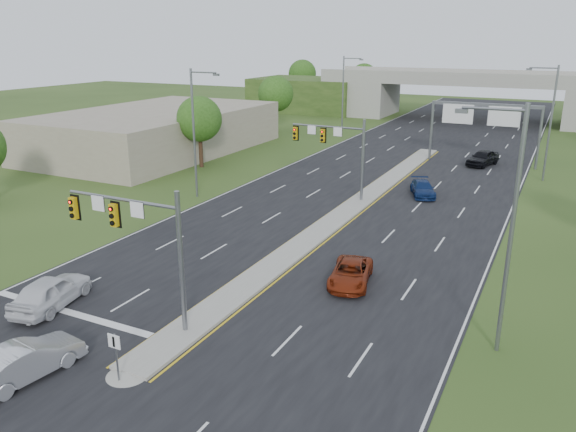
% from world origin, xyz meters
% --- Properties ---
extents(ground, '(240.00, 240.00, 0.00)m').
position_xyz_m(ground, '(0.00, 0.00, 0.00)').
color(ground, '#2B4418').
rests_on(ground, ground).
extents(road, '(24.00, 160.00, 0.02)m').
position_xyz_m(road, '(0.00, 35.00, 0.01)').
color(road, black).
rests_on(road, ground).
extents(median, '(2.00, 54.00, 0.16)m').
position_xyz_m(median, '(0.00, 23.00, 0.10)').
color(median, gray).
rests_on(median, road).
extents(median_nose, '(2.00, 2.00, 0.16)m').
position_xyz_m(median_nose, '(0.00, -4.00, 0.10)').
color(median_nose, gray).
rests_on(median_nose, road).
extents(lane_markings, '(23.72, 160.00, 0.01)m').
position_xyz_m(lane_markings, '(-0.60, 28.91, 0.02)').
color(lane_markings, gold).
rests_on(lane_markings, road).
extents(signal_mast_near, '(6.62, 0.60, 7.00)m').
position_xyz_m(signal_mast_near, '(-2.26, -0.07, 4.73)').
color(signal_mast_near, slate).
rests_on(signal_mast_near, ground).
extents(signal_mast_far, '(6.62, 0.60, 7.00)m').
position_xyz_m(signal_mast_far, '(-2.26, 24.93, 4.73)').
color(signal_mast_far, slate).
rests_on(signal_mast_far, ground).
extents(keep_right_sign, '(0.60, 0.13, 2.20)m').
position_xyz_m(keep_right_sign, '(0.00, -4.53, 1.52)').
color(keep_right_sign, slate).
rests_on(keep_right_sign, ground).
extents(sign_gantry, '(11.58, 0.44, 6.67)m').
position_xyz_m(sign_gantry, '(6.68, 44.92, 5.24)').
color(sign_gantry, slate).
rests_on(sign_gantry, ground).
extents(overpass, '(80.00, 14.00, 8.10)m').
position_xyz_m(overpass, '(0.00, 80.00, 3.55)').
color(overpass, gray).
rests_on(overpass, ground).
extents(lightpole_l_mid, '(2.85, 0.25, 11.00)m').
position_xyz_m(lightpole_l_mid, '(-13.30, 20.00, 6.10)').
color(lightpole_l_mid, slate).
rests_on(lightpole_l_mid, ground).
extents(lightpole_l_far, '(2.85, 0.25, 11.00)m').
position_xyz_m(lightpole_l_far, '(-13.30, 55.00, 6.10)').
color(lightpole_l_far, slate).
rests_on(lightpole_l_far, ground).
extents(lightpole_r_near, '(2.85, 0.25, 11.00)m').
position_xyz_m(lightpole_r_near, '(13.30, 5.00, 6.10)').
color(lightpole_r_near, slate).
rests_on(lightpole_r_near, ground).
extents(lightpole_r_far, '(2.85, 0.25, 11.00)m').
position_xyz_m(lightpole_r_far, '(13.30, 40.00, 6.10)').
color(lightpole_r_far, slate).
rests_on(lightpole_r_far, ground).
extents(tree_l_near, '(4.80, 4.80, 7.60)m').
position_xyz_m(tree_l_near, '(-20.00, 30.00, 5.18)').
color(tree_l_near, '#382316').
rests_on(tree_l_near, ground).
extents(tree_l_mid, '(5.20, 5.20, 8.12)m').
position_xyz_m(tree_l_mid, '(-24.00, 55.00, 5.51)').
color(tree_l_mid, '#382316').
rests_on(tree_l_mid, ground).
extents(tree_back_a, '(6.00, 6.00, 8.85)m').
position_xyz_m(tree_back_a, '(-38.00, 94.00, 5.84)').
color(tree_back_a, '#382316').
rests_on(tree_back_a, ground).
extents(tree_back_b, '(5.60, 5.60, 8.32)m').
position_xyz_m(tree_back_b, '(-24.00, 94.00, 5.51)').
color(tree_back_b, '#382316').
rests_on(tree_back_b, ground).
extents(commercial_building, '(18.00, 30.00, 5.00)m').
position_xyz_m(commercial_building, '(-30.00, 35.00, 2.50)').
color(commercial_building, gray).
rests_on(commercial_building, ground).
extents(car_white, '(2.97, 5.29, 1.70)m').
position_xyz_m(car_white, '(-7.86, -0.89, 0.87)').
color(car_white, silver).
rests_on(car_white, road).
extents(car_silver, '(2.28, 4.89, 1.55)m').
position_xyz_m(car_silver, '(-3.59, -5.89, 0.79)').
color(car_silver, '#B5B7BE').
rests_on(car_silver, road).
extents(car_far_a, '(3.01, 4.95, 1.28)m').
position_xyz_m(car_far_a, '(5.09, 8.74, 0.66)').
color(car_far_a, maroon).
rests_on(car_far_a, road).
extents(car_far_b, '(3.38, 4.83, 1.30)m').
position_xyz_m(car_far_b, '(4.26, 29.16, 0.67)').
color(car_far_b, '#0D1F4E').
rests_on(car_far_b, road).
extents(car_far_c, '(3.32, 5.33, 1.69)m').
position_xyz_m(car_far_c, '(7.14, 44.36, 0.87)').
color(car_far_c, black).
rests_on(car_far_c, road).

